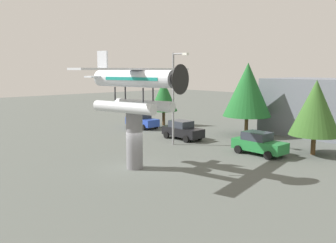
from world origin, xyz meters
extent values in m
plane|color=#515651|center=(0.00, 0.00, 0.00)|extent=(140.00, 140.00, 0.00)
cylinder|color=slate|center=(0.00, 0.00, 1.93)|extent=(1.10, 1.10, 3.85)
cylinder|color=silver|center=(0.22, -0.98, 4.20)|extent=(4.84, 1.74, 0.70)
cylinder|color=#333338|center=(1.28, -0.22, 5.00)|extent=(0.12, 0.12, 0.90)
cylinder|color=#333338|center=(-1.06, -0.75, 5.00)|extent=(0.12, 0.12, 0.90)
cylinder|color=silver|center=(-0.22, 0.98, 4.20)|extent=(4.84, 1.74, 0.70)
cylinder|color=#333338|center=(1.06, 0.75, 5.00)|extent=(0.12, 0.12, 0.90)
cylinder|color=#333338|center=(-1.28, 0.22, 5.00)|extent=(0.12, 0.12, 0.90)
cylinder|color=silver|center=(0.00, 0.00, 6.00)|extent=(6.29, 2.44, 1.10)
cube|color=teal|center=(0.20, 0.04, 6.00)|extent=(4.48, 2.07, 0.20)
cone|color=#262628|center=(3.17, 0.72, 6.00)|extent=(0.88, 1.01, 0.88)
cylinder|color=black|center=(3.56, 0.81, 6.00)|extent=(0.44, 1.76, 1.80)
cube|color=silver|center=(0.39, 0.09, 6.61)|extent=(3.37, 10.39, 0.12)
cube|color=silver|center=(-2.73, -0.62, 6.10)|extent=(1.30, 2.89, 0.10)
cube|color=silver|center=(-2.73, -0.62, 7.20)|extent=(0.90, 0.32, 1.30)
cube|color=#2847B7|center=(-12.92, 10.63, 0.72)|extent=(4.20, 1.70, 0.80)
cube|color=#2D333D|center=(-13.17, 10.63, 1.44)|extent=(2.00, 1.56, 0.64)
cylinder|color=black|center=(-11.57, 9.73, 0.32)|extent=(0.64, 0.22, 0.64)
cylinder|color=black|center=(-11.57, 11.53, 0.32)|extent=(0.64, 0.22, 0.64)
cylinder|color=black|center=(-14.27, 9.73, 0.32)|extent=(0.64, 0.22, 0.64)
cylinder|color=black|center=(-14.27, 11.53, 0.32)|extent=(0.64, 0.22, 0.64)
cube|color=black|center=(-5.11, 9.48, 0.72)|extent=(4.20, 1.70, 0.80)
cube|color=#2D333D|center=(-5.36, 9.48, 1.44)|extent=(2.00, 1.56, 0.64)
cylinder|color=black|center=(-3.76, 8.58, 0.32)|extent=(0.64, 0.22, 0.64)
cylinder|color=black|center=(-3.76, 10.38, 0.32)|extent=(0.64, 0.22, 0.64)
cylinder|color=black|center=(-6.46, 8.58, 0.32)|extent=(0.64, 0.22, 0.64)
cylinder|color=black|center=(-6.46, 10.38, 0.32)|extent=(0.64, 0.22, 0.64)
cube|color=#237A38|center=(3.32, 9.60, 0.72)|extent=(4.20, 1.70, 0.80)
cube|color=#2D333D|center=(3.07, 9.60, 1.44)|extent=(2.00, 1.56, 0.64)
cylinder|color=black|center=(4.67, 8.70, 0.32)|extent=(0.64, 0.22, 0.64)
cylinder|color=black|center=(4.67, 10.50, 0.32)|extent=(0.64, 0.22, 0.64)
cylinder|color=black|center=(1.97, 8.70, 0.32)|extent=(0.64, 0.22, 0.64)
cylinder|color=black|center=(1.97, 10.50, 0.32)|extent=(0.64, 0.22, 0.64)
cylinder|color=gray|center=(-3.95, 7.14, 4.00)|extent=(0.18, 0.18, 8.00)
cylinder|color=gray|center=(-3.15, 7.14, 7.90)|extent=(1.60, 0.12, 0.12)
cube|color=silver|center=(-2.45, 7.14, 7.85)|extent=(0.50, 0.28, 0.20)
cylinder|color=brown|center=(-12.82, 13.79, 0.86)|extent=(0.36, 0.36, 1.72)
cone|color=#1E6028|center=(-12.82, 13.79, 3.54)|extent=(3.26, 3.26, 3.63)
cylinder|color=brown|center=(-2.28, 15.64, 0.98)|extent=(0.36, 0.36, 1.95)
cone|color=#1E6028|center=(-2.28, 15.64, 4.60)|extent=(4.77, 4.77, 5.30)
cylinder|color=brown|center=(6.13, 12.71, 0.77)|extent=(0.36, 0.36, 1.54)
cone|color=#335B23|center=(6.13, 12.71, 3.68)|extent=(3.85, 3.85, 4.28)
camera|label=1|loc=(18.81, -13.85, 6.58)|focal=38.08mm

